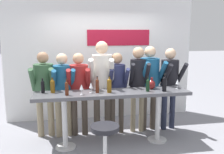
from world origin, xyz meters
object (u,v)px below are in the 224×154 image
object	(u,v)px
wine_bottle_1	(164,83)
wine_glass_2	(178,82)
person_right	(138,79)
wine_bottle_0	(148,85)
person_center	(102,78)
wine_bottle_4	(109,85)
person_left	(63,86)
wine_bottle_6	(67,88)
wine_bottle_3	(97,85)
decorative_vase	(152,84)
tasting_table	(113,100)
person_far_right	(150,79)
person_center_right	(117,84)
wine_glass_0	(91,86)
person_rightmost	(170,80)
wine_bottle_2	(53,86)
wine_bottle_5	(43,86)
bar_stool	(105,140)
wine_glass_1	(81,87)
person_far_left	(44,85)
person_center_left	(79,85)

from	to	relation	value
wine_bottle_1	wine_glass_2	size ratio (longest dim) A/B	1.79
person_right	wine_bottle_0	xyz separation A→B (m)	(0.02, -0.57, 0.01)
person_center	wine_bottle_1	bearing A→B (deg)	-21.00
wine_bottle_1	wine_bottle_4	distance (m)	0.98
person_left	wine_bottle_6	xyz separation A→B (m)	(0.08, -0.62, 0.10)
wine_bottle_3	decorative_vase	xyz separation A→B (m)	(1.03, 0.10, -0.04)
wine_glass_2	tasting_table	bearing A→B (deg)	-179.02
wine_bottle_0	wine_bottle_1	xyz separation A→B (m)	(0.29, -0.05, 0.02)
person_center	person_far_right	bearing A→B (deg)	13.34
person_center_right	wine_glass_0	world-z (taller)	person_center_right
person_right	wine_bottle_6	distance (m)	1.52
person_rightmost	wine_bottle_2	xyz separation A→B (m)	(-2.33, -0.40, 0.06)
wine_bottle_2	wine_bottle_5	distance (m)	0.17
bar_stool	wine_bottle_5	xyz separation A→B (m)	(-0.95, 0.91, 0.65)
wine_bottle_3	person_center	bearing A→B (deg)	73.23
person_center_right	wine_bottle_1	size ratio (longest dim) A/B	5.15
wine_bottle_2	wine_bottle_5	world-z (taller)	wine_bottle_2
wine_glass_1	wine_glass_0	bearing A→B (deg)	30.96
wine_bottle_3	wine_glass_2	distance (m)	1.51
person_right	wine_bottle_6	size ratio (longest dim) A/B	6.09
person_center_right	wine_glass_2	bearing A→B (deg)	-22.96
person_left	wine_bottle_2	xyz separation A→B (m)	(-0.16, -0.40, 0.10)
person_far_left	person_center_right	world-z (taller)	person_far_left
wine_bottle_1	wine_bottle_3	bearing A→B (deg)	175.05
person_center_left	person_right	bearing A→B (deg)	2.51
person_center	wine_bottle_6	distance (m)	0.90
wine_bottle_5	wine_glass_1	distance (m)	0.70
person_rightmost	wine_bottle_6	bearing A→B (deg)	-171.97
wine_glass_1	decorative_vase	size ratio (longest dim) A/B	0.80
person_center_left	wine_bottle_2	size ratio (longest dim) A/B	6.06
wine_bottle_6	person_far_left	bearing A→B (deg)	121.91
person_left	wine_bottle_2	size ratio (longest dim) A/B	6.06
wine_bottle_3	person_far_left	bearing A→B (deg)	147.41
person_center_left	wine_bottle_4	distance (m)	0.76
wine_bottle_2	wine_bottle_3	size ratio (longest dim) A/B	0.92
bar_stool	wine_bottle_6	bearing A→B (deg)	128.49
person_rightmost	wine_glass_0	size ratio (longest dim) A/B	9.63
person_center_right	person_center	bearing A→B (deg)	-179.38
wine_bottle_1	wine_bottle_2	size ratio (longest dim) A/B	1.17
person_center	person_rightmost	bearing A→B (deg)	10.95
person_far_right	wine_bottle_3	xyz separation A→B (m)	(-1.14, -0.57, 0.04)
person_left	wine_glass_0	bearing A→B (deg)	-52.61
wine_bottle_0	wine_bottle_6	size ratio (longest dim) A/B	0.92
decorative_vase	person_left	bearing A→B (deg)	165.00
wine_bottle_2	wine_glass_1	bearing A→B (deg)	-25.26
bar_stool	person_center	bearing A→B (deg)	83.83
person_far_right	tasting_table	bearing A→B (deg)	-154.27
person_center	decorative_vase	distance (m)	0.97
person_far_left	wine_glass_1	world-z (taller)	person_far_left
wine_bottle_4	person_center	bearing A→B (deg)	95.87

